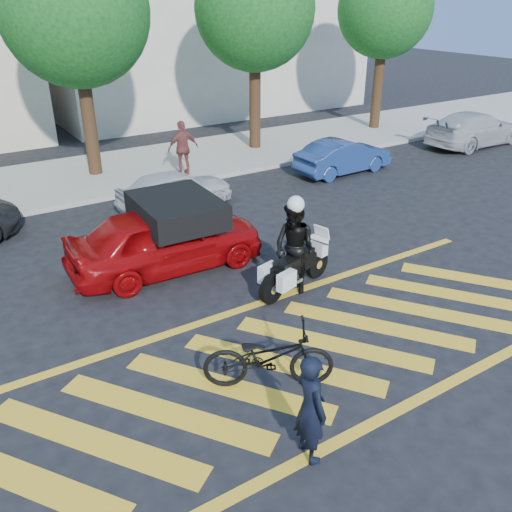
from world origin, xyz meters
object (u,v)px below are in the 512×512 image
red_convertible (166,239)px  parked_far_right (474,129)px  bicycle (269,357)px  officer_moto (294,248)px  officer_bike (311,408)px  parked_mid_right (175,189)px  police_motorcycle (294,268)px  parked_right (343,156)px

red_convertible → parked_far_right: size_ratio=0.94×
bicycle → officer_moto: size_ratio=1.07×
bicycle → red_convertible: bearing=26.0°
officer_bike → red_convertible: officer_bike is taller
officer_bike → red_convertible: size_ratio=0.37×
officer_moto → parked_mid_right: bearing=165.7°
officer_bike → parked_far_right: size_ratio=0.35×
officer_bike → parked_far_right: bearing=-52.8°
officer_bike → police_motorcycle: (2.57, 3.84, -0.30)m
officer_moto → parked_far_right: bearing=98.6°
officer_moto → parked_mid_right: (-0.04, 5.80, -0.40)m
parked_mid_right → parked_far_right: (13.49, 0.00, 0.10)m
parked_mid_right → parked_right: bearing=-93.3°
parked_right → parked_far_right: bearing=-91.5°
bicycle → parked_right: size_ratio=0.58×
bicycle → parked_far_right: 17.63m
parked_right → bicycle: bearing=131.9°
parked_far_right → police_motorcycle: bearing=112.0°
red_convertible → officer_moto: bearing=-139.4°
police_motorcycle → parked_far_right: parked_far_right is taller
parked_right → parked_far_right: 7.06m
officer_moto → red_convertible: bearing=-156.4°
parked_right → red_convertible: bearing=111.2°
parked_mid_right → bicycle: bearing=161.9°
parked_far_right → parked_mid_right: bearing=88.6°
officer_bike → officer_moto: bearing=-27.4°
officer_moto → red_convertible: (-1.86, 2.36, -0.23)m
police_motorcycle → parked_mid_right: parked_mid_right is taller
officer_moto → parked_right: bearing=117.6°
bicycle → parked_far_right: bearing=-32.4°
officer_moto → parked_far_right: 14.65m
parked_mid_right → parked_far_right: size_ratio=0.73×
officer_bike → police_motorcycle: officer_bike is taller
officer_bike → parked_far_right: (16.00, 9.65, -0.14)m
bicycle → parked_mid_right: (2.15, 8.12, 0.03)m
parked_far_right → officer_moto: bearing=111.9°
parked_right → officer_moto: bearing=130.8°
bicycle → parked_mid_right: bearing=15.3°
parked_mid_right → parked_far_right: parked_far_right is taller
red_convertible → parked_far_right: 15.69m
parked_mid_right → parked_right: size_ratio=0.95×
red_convertible → parked_right: 8.94m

